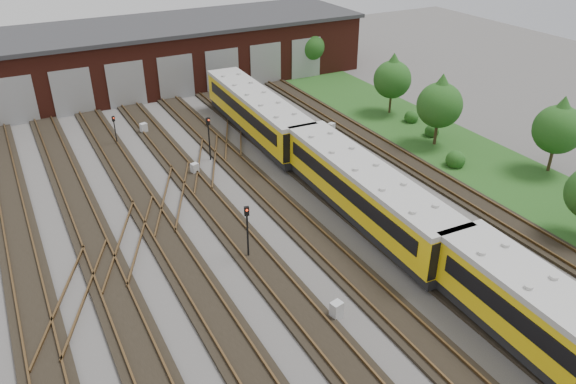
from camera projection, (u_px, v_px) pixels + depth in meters
name	position (u px, v px, depth m)	size (l,w,h in m)	color
ground	(329.00, 295.00, 29.76)	(120.00, 120.00, 0.00)	#42403D
track_network	(321.00, 288.00, 30.09)	(30.40, 70.00, 0.33)	black
maintenance_shed	(130.00, 57.00, 59.12)	(51.00, 12.50, 6.35)	#4C1B13
grass_verge	(464.00, 154.00, 45.36)	(8.00, 55.00, 0.05)	#1D4517
metro_train	(364.00, 191.00, 35.57)	(3.56, 48.49, 3.39)	black
signal_mast_0	(247.00, 225.00, 31.71)	(0.31, 0.29, 3.43)	black
signal_mast_1	(209.00, 133.00, 43.37)	(0.32, 0.31, 3.54)	black
signal_mast_2	(115.00, 127.00, 46.15)	(0.25, 0.23, 2.58)	black
signal_mast_3	(273.00, 124.00, 45.26)	(0.32, 0.30, 3.40)	black
relay_cabinet_1	(144.00, 128.00, 48.96)	(0.56, 0.46, 0.93)	#B1B3B6
relay_cabinet_2	(336.00, 310.00, 27.97)	(0.58, 0.48, 0.96)	#B1B3B6
relay_cabinet_3	(195.00, 169.00, 42.04)	(0.52, 0.44, 0.87)	#B1B3B6
relay_cabinet_4	(331.00, 128.00, 48.96)	(0.57, 0.47, 0.95)	#B1B3B6
tree_0	(310.00, 43.00, 63.00)	(3.37, 3.37, 5.59)	#332917
tree_1	(440.00, 100.00, 45.18)	(3.69, 3.69, 6.12)	#332917
tree_2	(393.00, 75.00, 51.81)	(3.50, 3.50, 5.79)	#332917
tree_4	(559.00, 124.00, 40.85)	(3.61, 3.61, 5.98)	#332917
bush_0	(456.00, 157.00, 43.07)	(1.49, 1.49, 1.49)	#144715
bush_1	(432.00, 129.00, 48.39)	(1.22, 1.22, 1.22)	#144715
bush_2	(412.00, 115.00, 51.25)	(1.28, 1.28, 1.28)	#144715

